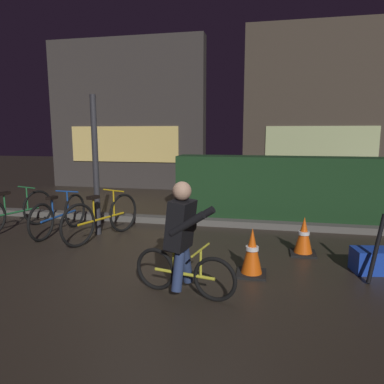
# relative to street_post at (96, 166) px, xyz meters

# --- Properties ---
(ground_plane) EXTENTS (40.00, 40.00, 0.00)m
(ground_plane) POSITION_rel_street_post_xyz_m (1.60, -1.20, -1.18)
(ground_plane) COLOR #2D261E
(sidewalk_curb) EXTENTS (12.00, 0.24, 0.12)m
(sidewalk_curb) POSITION_rel_street_post_xyz_m (1.60, 1.00, -1.12)
(sidewalk_curb) COLOR #56544F
(sidewalk_curb) RESTS_ON ground
(hedge_row) EXTENTS (4.80, 0.70, 1.27)m
(hedge_row) POSITION_rel_street_post_xyz_m (3.40, 1.90, -0.55)
(hedge_row) COLOR #19381C
(hedge_row) RESTS_ON ground
(storefront_left) EXTENTS (5.02, 0.54, 4.62)m
(storefront_left) POSITION_rel_street_post_xyz_m (-1.57, 5.30, 1.11)
(storefront_left) COLOR #383330
(storefront_left) RESTS_ON ground
(storefront_right) EXTENTS (4.62, 0.54, 4.97)m
(storefront_right) POSITION_rel_street_post_xyz_m (4.39, 6.00, 1.29)
(storefront_right) COLOR #42382D
(storefront_right) RESTS_ON ground
(street_post) EXTENTS (0.10, 0.10, 2.37)m
(street_post) POSITION_rel_street_post_xyz_m (0.00, 0.00, 0.00)
(street_post) COLOR #2D2D33
(street_post) RESTS_ON ground
(parked_bike_leftmost) EXTENTS (0.56, 1.60, 0.76)m
(parked_bike_leftmost) POSITION_rel_street_post_xyz_m (-1.56, -0.10, -0.84)
(parked_bike_leftmost) COLOR black
(parked_bike_leftmost) RESTS_ON ground
(parked_bike_left_mid) EXTENTS (0.46, 1.56, 0.72)m
(parked_bike_left_mid) POSITION_rel_street_post_xyz_m (-0.68, -0.11, -0.86)
(parked_bike_left_mid) COLOR black
(parked_bike_left_mid) RESTS_ON ground
(parked_bike_center_left) EXTENTS (0.62, 1.63, 0.79)m
(parked_bike_center_left) POSITION_rel_street_post_xyz_m (0.20, -0.24, -0.83)
(parked_bike_center_left) COLOR black
(parked_bike_center_left) RESTS_ON ground
(traffic_cone_near) EXTENTS (0.36, 0.36, 0.60)m
(traffic_cone_near) POSITION_rel_street_post_xyz_m (2.70, -1.30, -0.90)
(traffic_cone_near) COLOR black
(traffic_cone_near) RESTS_ON ground
(traffic_cone_far) EXTENTS (0.36, 0.36, 0.56)m
(traffic_cone_far) POSITION_rel_street_post_xyz_m (3.40, -0.37, -0.92)
(traffic_cone_far) COLOR black
(traffic_cone_far) RESTS_ON ground
(blue_crate) EXTENTS (0.49, 0.39, 0.30)m
(blue_crate) POSITION_rel_street_post_xyz_m (4.17, -0.90, -1.03)
(blue_crate) COLOR #193DB7
(blue_crate) RESTS_ON ground
(cyclist) EXTENTS (1.17, 0.60, 1.25)m
(cyclist) POSITION_rel_street_post_xyz_m (1.99, -1.99, -0.56)
(cyclist) COLOR black
(cyclist) RESTS_ON ground
(closed_umbrella) EXTENTS (0.27, 0.38, 0.78)m
(closed_umbrella) POSITION_rel_street_post_xyz_m (4.15, -1.15, -0.79)
(closed_umbrella) COLOR black
(closed_umbrella) RESTS_ON ground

